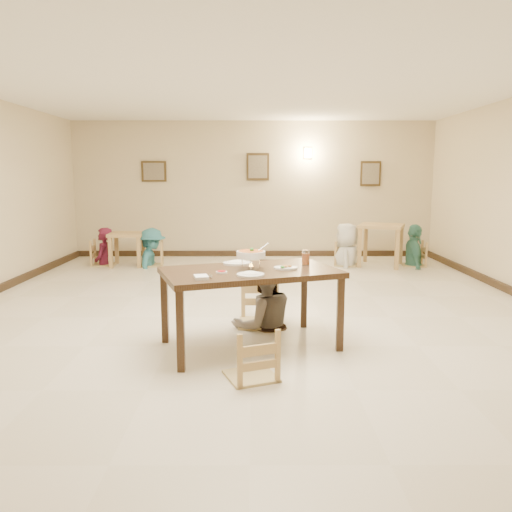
{
  "coord_description": "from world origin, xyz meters",
  "views": [
    {
      "loc": [
        0.03,
        -6.22,
        1.8
      ],
      "look_at": [
        0.05,
        -0.57,
        0.89
      ],
      "focal_mm": 35.0,
      "sensor_mm": 36.0,
      "label": 1
    }
  ],
  "objects_px": {
    "curry_warmer": "(251,254)",
    "bg_diner_b": "(151,228)",
    "bg_diner_a": "(102,228)",
    "chair_near": "(251,329)",
    "bg_diner_c": "(347,223)",
    "bg_table_left": "(127,239)",
    "bg_chair_rl": "(347,243)",
    "bg_chair_lr": "(151,243)",
    "bg_diner_d": "(415,224)",
    "bg_chair_rr": "(414,243)",
    "main_diner": "(264,259)",
    "main_table": "(250,277)",
    "chair_far": "(260,281)",
    "bg_table_right": "(381,231)",
    "bg_chair_ll": "(103,241)",
    "drink_glass": "(306,258)"
  },
  "relations": [
    {
      "from": "curry_warmer",
      "to": "bg_diner_b",
      "type": "xyz_separation_m",
      "value": [
        -2.04,
        4.83,
        -0.23
      ]
    },
    {
      "from": "bg_diner_a",
      "to": "bg_diner_b",
      "type": "xyz_separation_m",
      "value": [
        0.99,
        -0.06,
        -0.0
      ]
    },
    {
      "from": "chair_near",
      "to": "bg_diner_c",
      "type": "relative_size",
      "value": 0.53
    },
    {
      "from": "bg_table_left",
      "to": "bg_chair_rl",
      "type": "bearing_deg",
      "value": 0.27
    },
    {
      "from": "bg_chair_lr",
      "to": "bg_diner_d",
      "type": "distance_m",
      "value": 5.32
    },
    {
      "from": "bg_chair_rl",
      "to": "bg_chair_rr",
      "type": "xyz_separation_m",
      "value": [
        1.35,
        -0.05,
        0.0
      ]
    },
    {
      "from": "curry_warmer",
      "to": "bg_diner_c",
      "type": "distance_m",
      "value": 5.24
    },
    {
      "from": "bg_diner_c",
      "to": "main_diner",
      "type": "bearing_deg",
      "value": -11.47
    },
    {
      "from": "main_table",
      "to": "bg_diner_d",
      "type": "distance_m",
      "value": 5.84
    },
    {
      "from": "chair_near",
      "to": "bg_chair_lr",
      "type": "height_order",
      "value": "bg_chair_lr"
    },
    {
      "from": "main_diner",
      "to": "bg_chair_lr",
      "type": "height_order",
      "value": "main_diner"
    },
    {
      "from": "chair_far",
      "to": "bg_diner_d",
      "type": "xyz_separation_m",
      "value": [
        3.16,
        4.04,
        0.3
      ]
    },
    {
      "from": "bg_table_right",
      "to": "bg_chair_ll",
      "type": "distance_m",
      "value": 5.62
    },
    {
      "from": "chair_far",
      "to": "bg_diner_b",
      "type": "bearing_deg",
      "value": 119.14
    },
    {
      "from": "curry_warmer",
      "to": "bg_table_left",
      "type": "height_order",
      "value": "curry_warmer"
    },
    {
      "from": "drink_glass",
      "to": "chair_far",
      "type": "bearing_deg",
      "value": 132.94
    },
    {
      "from": "chair_near",
      "to": "curry_warmer",
      "type": "bearing_deg",
      "value": -110.67
    },
    {
      "from": "drink_glass",
      "to": "bg_diner_a",
      "type": "height_order",
      "value": "bg_diner_a"
    },
    {
      "from": "main_diner",
      "to": "main_table",
      "type": "bearing_deg",
      "value": 59.44
    },
    {
      "from": "bg_table_right",
      "to": "curry_warmer",
      "type": "bearing_deg",
      "value": -118.06
    },
    {
      "from": "bg_chair_rr",
      "to": "chair_near",
      "type": "bearing_deg",
      "value": -23.67
    },
    {
      "from": "bg_chair_ll",
      "to": "drink_glass",
      "type": "bearing_deg",
      "value": -147.9
    },
    {
      "from": "main_table",
      "to": "drink_glass",
      "type": "relative_size",
      "value": 12.01
    },
    {
      "from": "bg_chair_ll",
      "to": "bg_diner_b",
      "type": "height_order",
      "value": "bg_diner_b"
    },
    {
      "from": "chair_far",
      "to": "bg_diner_a",
      "type": "height_order",
      "value": "bg_diner_a"
    },
    {
      "from": "bg_chair_lr",
      "to": "bg_diner_d",
      "type": "bearing_deg",
      "value": 82.01
    },
    {
      "from": "bg_table_left",
      "to": "bg_diner_c",
      "type": "height_order",
      "value": "bg_diner_c"
    },
    {
      "from": "bg_chair_rr",
      "to": "curry_warmer",
      "type": "bearing_deg",
      "value": -27.84
    },
    {
      "from": "chair_far",
      "to": "curry_warmer",
      "type": "height_order",
      "value": "curry_warmer"
    },
    {
      "from": "main_diner",
      "to": "drink_glass",
      "type": "relative_size",
      "value": 9.8
    },
    {
      "from": "main_table",
      "to": "bg_diner_b",
      "type": "height_order",
      "value": "bg_diner_b"
    },
    {
      "from": "bg_diner_b",
      "to": "bg_diner_d",
      "type": "height_order",
      "value": "bg_diner_d"
    },
    {
      "from": "main_diner",
      "to": "bg_diner_b",
      "type": "height_order",
      "value": "main_diner"
    },
    {
      "from": "main_diner",
      "to": "bg_table_left",
      "type": "xyz_separation_m",
      "value": [
        -2.69,
        4.14,
        -0.28
      ]
    },
    {
      "from": "bg_table_right",
      "to": "bg_chair_rr",
      "type": "distance_m",
      "value": 0.72
    },
    {
      "from": "chair_far",
      "to": "curry_warmer",
      "type": "xyz_separation_m",
      "value": [
        -0.1,
        -0.8,
        0.45
      ]
    },
    {
      "from": "main_diner",
      "to": "bg_chair_ll",
      "type": "distance_m",
      "value": 5.26
    },
    {
      "from": "bg_chair_rr",
      "to": "bg_diner_d",
      "type": "xyz_separation_m",
      "value": [
        0.0,
        -0.0,
        0.38
      ]
    },
    {
      "from": "bg_diner_a",
      "to": "bg_diner_d",
      "type": "xyz_separation_m",
      "value": [
        6.29,
        -0.06,
        0.08
      ]
    },
    {
      "from": "chair_near",
      "to": "bg_chair_rl",
      "type": "relative_size",
      "value": 0.97
    },
    {
      "from": "bg_table_right",
      "to": "bg_chair_rl",
      "type": "bearing_deg",
      "value": 177.13
    },
    {
      "from": "main_table",
      "to": "bg_table_right",
      "type": "xyz_separation_m",
      "value": [
        2.59,
        4.85,
        -0.05
      ]
    },
    {
      "from": "chair_near",
      "to": "bg_chair_rr",
      "type": "xyz_separation_m",
      "value": [
        3.25,
        5.67,
        0.02
      ]
    },
    {
      "from": "bg_diner_b",
      "to": "bg_diner_d",
      "type": "bearing_deg",
      "value": -88.9
    },
    {
      "from": "bg_table_right",
      "to": "main_table",
      "type": "bearing_deg",
      "value": -118.11
    },
    {
      "from": "bg_chair_ll",
      "to": "bg_chair_lr",
      "type": "xyz_separation_m",
      "value": [
        0.99,
        -0.06,
        -0.02
      ]
    },
    {
      "from": "bg_diner_c",
      "to": "bg_table_right",
      "type": "bearing_deg",
      "value": 98.6
    },
    {
      "from": "bg_diner_a",
      "to": "bg_chair_lr",
      "type": "bearing_deg",
      "value": 86.64
    },
    {
      "from": "drink_glass",
      "to": "bg_diner_c",
      "type": "height_order",
      "value": "bg_diner_c"
    },
    {
      "from": "main_table",
      "to": "bg_chair_ll",
      "type": "relative_size",
      "value": 2.05
    }
  ]
}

